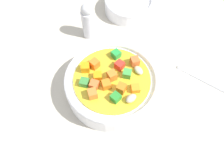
# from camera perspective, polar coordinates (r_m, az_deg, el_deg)

# --- Properties ---
(ground_plane) EXTENTS (1.40, 1.40, 0.02)m
(ground_plane) POSITION_cam_1_polar(r_m,az_deg,el_deg) (0.41, 0.00, -2.39)
(ground_plane) COLOR #BAB2A0
(soup_bowl_main) EXTENTS (0.17, 0.17, 0.06)m
(soup_bowl_main) POSITION_cam_1_polar(r_m,az_deg,el_deg) (0.38, 0.00, 0.18)
(soup_bowl_main) COLOR white
(soup_bowl_main) RESTS_ON ground_plane
(spoon) EXTENTS (0.04, 0.23, 0.01)m
(spoon) POSITION_cam_1_polar(r_m,az_deg,el_deg) (0.45, 17.78, 4.63)
(spoon) COLOR silver
(spoon) RESTS_ON ground_plane
(side_bowl_small) EXTENTS (0.12, 0.12, 0.03)m
(side_bowl_small) POSITION_cam_1_polar(r_m,az_deg,el_deg) (0.54, 4.72, 20.95)
(side_bowl_small) COLOR white
(side_bowl_small) RESTS_ON ground_plane
(pepper_shaker) EXTENTS (0.03, 0.03, 0.08)m
(pepper_shaker) POSITION_cam_1_polar(r_m,az_deg,el_deg) (0.47, -6.55, 16.86)
(pepper_shaker) COLOR silver
(pepper_shaker) RESTS_ON ground_plane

